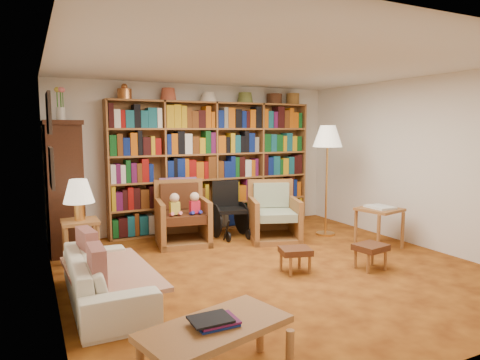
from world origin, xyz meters
TOP-DOWN VIEW (x-y plane):
  - floor at (0.00, 0.00)m, footprint 5.00×5.00m
  - ceiling at (0.00, 0.00)m, footprint 5.00×5.00m
  - wall_back at (0.00, 2.50)m, footprint 5.00×0.00m
  - wall_front at (0.00, -2.50)m, footprint 5.00×0.00m
  - wall_left at (-2.50, 0.00)m, footprint 0.00×5.00m
  - wall_right at (2.50, 0.00)m, footprint 0.00×5.00m
  - bookshelf at (0.20, 2.33)m, footprint 3.60×0.30m
  - curio_cabinet at (-2.25, 2.00)m, footprint 0.50×0.95m
  - framed_pictures at (-2.48, 0.30)m, footprint 0.03×0.52m
  - sofa at (-2.05, -0.16)m, footprint 1.74×0.68m
  - sofa_throw at (-2.00, -0.16)m, footprint 0.87×1.52m
  - cushion_left at (-2.18, 0.19)m, footprint 0.19×0.43m
  - cushion_right at (-2.18, -0.51)m, footprint 0.13×0.41m
  - side_table_lamp at (-2.15, 1.11)m, footprint 0.44×0.44m
  - table_lamp at (-2.15, 1.11)m, footprint 0.38×0.38m
  - armchair_leather at (-0.64, 1.70)m, footprint 0.88×0.92m
  - armchair_sage at (0.72, 1.26)m, footprint 0.99×0.99m
  - wheelchair at (0.20, 1.75)m, footprint 0.53×0.72m
  - floor_lamp at (1.67, 1.10)m, footprint 0.48×0.48m
  - side_table_papers at (1.92, 0.16)m, footprint 0.65×0.65m
  - footstool_a at (0.16, -0.26)m, footprint 0.43×0.39m
  - footstool_b at (1.07, -0.57)m, footprint 0.42×0.38m
  - coffee_table at (-1.60, -1.90)m, footprint 1.13×0.76m

SIDE VIEW (x-z plane):
  - floor at x=0.00m, z-range 0.00..0.00m
  - footstool_a at x=0.16m, z-range 0.10..0.41m
  - sofa at x=-2.05m, z-range 0.00..0.51m
  - footstool_b at x=1.07m, z-range 0.10..0.42m
  - sofa_throw at x=-2.00m, z-range 0.28..0.32m
  - armchair_sage at x=0.72m, z-range -0.11..0.82m
  - coffee_table at x=-1.60m, z-range 0.13..0.59m
  - armchair_leather at x=-0.64m, z-range -0.09..0.88m
  - wheelchair at x=0.20m, z-range -0.04..0.86m
  - cushion_left at x=-2.18m, z-range 0.24..0.66m
  - cushion_right at x=-2.18m, z-range 0.25..0.65m
  - side_table_lamp at x=-2.15m, z-range 0.15..0.76m
  - side_table_papers at x=1.92m, z-range 0.19..0.80m
  - curio_cabinet at x=-2.25m, z-range -0.25..2.15m
  - table_lamp at x=-2.15m, z-range 0.70..1.22m
  - bookshelf at x=0.20m, z-range -0.04..2.38m
  - wall_back at x=0.00m, z-range -1.25..3.75m
  - wall_front at x=0.00m, z-range -1.25..3.75m
  - wall_left at x=-2.50m, z-range -1.25..3.75m
  - wall_right at x=2.50m, z-range -1.25..3.75m
  - floor_lamp at x=1.67m, z-range 0.65..2.45m
  - framed_pictures at x=-2.48m, z-range 1.14..2.11m
  - ceiling at x=0.00m, z-range 2.50..2.50m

